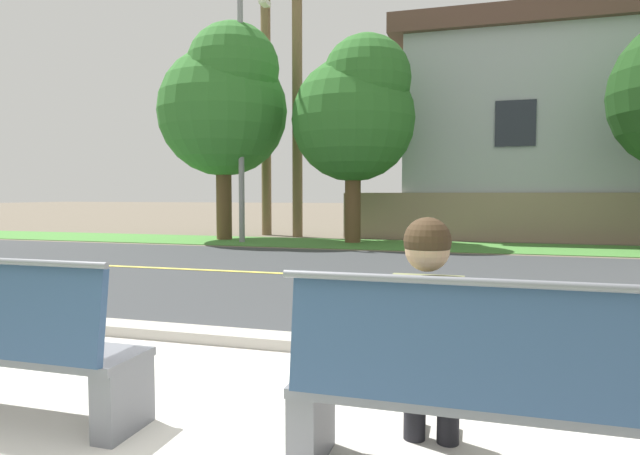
% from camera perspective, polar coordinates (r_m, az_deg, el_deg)
% --- Properties ---
extents(ground_plane, '(140.00, 140.00, 0.00)m').
position_cam_1_polar(ground_plane, '(10.23, 8.62, -4.12)').
color(ground_plane, '#665B4C').
extents(sidewalk_pavement, '(44.00, 3.60, 0.01)m').
position_cam_1_polar(sidewalk_pavement, '(3.10, -12.08, -22.39)').
color(sidewalk_pavement, beige).
rests_on(sidewalk_pavement, ground_plane).
extents(curb_edge, '(44.00, 0.30, 0.11)m').
position_cam_1_polar(curb_edge, '(4.78, -0.66, -12.27)').
color(curb_edge, '#ADA89E').
rests_on(curb_edge, ground_plane).
extents(street_asphalt, '(52.00, 8.00, 0.01)m').
position_cam_1_polar(street_asphalt, '(8.76, 7.31, -5.37)').
color(street_asphalt, '#383A3D').
rests_on(street_asphalt, ground_plane).
extents(road_centre_line, '(48.00, 0.14, 0.01)m').
position_cam_1_polar(road_centre_line, '(8.76, 7.31, -5.34)').
color(road_centre_line, '#E0CC4C').
rests_on(road_centre_line, ground_plane).
extents(far_verge_grass, '(48.00, 2.80, 0.02)m').
position_cam_1_polar(far_verge_grass, '(14.37, 10.85, -1.90)').
color(far_verge_grass, '#478438').
rests_on(far_verge_grass, ground_plane).
extents(bench_right, '(1.94, 0.48, 1.01)m').
position_cam_1_polar(bench_right, '(2.63, 18.60, -16.61)').
color(bench_right, slate).
rests_on(bench_right, ground_plane).
extents(seated_person_olive, '(0.52, 0.68, 1.25)m').
position_cam_1_polar(seated_person_olive, '(2.73, 11.36, -10.98)').
color(seated_person_olive, black).
rests_on(seated_person_olive, ground_plane).
extents(streetlamp, '(0.24, 2.10, 7.47)m').
position_cam_1_polar(streetlamp, '(15.66, -8.10, 14.15)').
color(streetlamp, gray).
rests_on(streetlamp, ground_plane).
extents(shade_tree_far_left, '(3.79, 3.79, 6.26)m').
position_cam_1_polar(shade_tree_far_left, '(16.38, -9.98, 13.00)').
color(shade_tree_far_left, brown).
rests_on(shade_tree_far_left, ground_plane).
extents(shade_tree_left, '(3.41, 3.41, 5.63)m').
position_cam_1_polar(shade_tree_left, '(15.09, 3.89, 12.29)').
color(shade_tree_left, brown).
rests_on(shade_tree_left, ground_plane).
extents(palm_tree_tall, '(2.09, 1.98, 9.13)m').
position_cam_1_polar(palm_tree_tall, '(18.91, -5.81, 21.82)').
color(palm_tree_tall, brown).
rests_on(palm_tree_tall, ground_plane).
extents(garden_wall, '(13.00, 0.36, 1.40)m').
position_cam_1_polar(garden_wall, '(16.53, 25.13, 0.94)').
color(garden_wall, gray).
rests_on(garden_wall, ground_plane).
extents(house_across_street, '(12.55, 6.91, 6.71)m').
position_cam_1_polar(house_across_street, '(19.96, 27.00, 9.04)').
color(house_across_street, '#A3ADB2').
rests_on(house_across_street, ground_plane).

